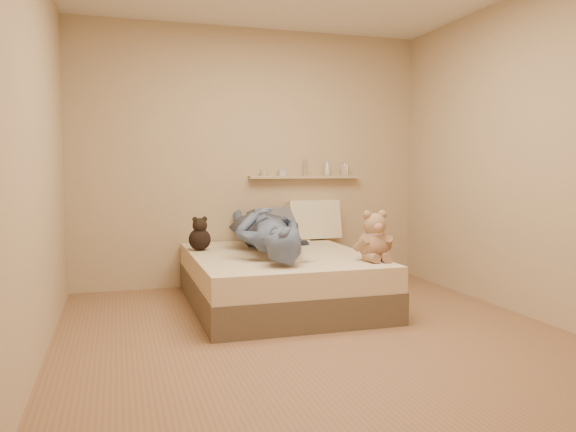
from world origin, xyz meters
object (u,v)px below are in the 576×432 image
object	(u,v)px
game_console	(303,244)
dark_plush	(200,236)
teddy_bear	(374,240)
person	(265,230)
wall_shelf	(305,177)
pillow_grey	(273,226)
pillow_cream	(314,220)
bed	(279,279)

from	to	relation	value
game_console	dark_plush	distance (m)	1.13
teddy_bear	person	xyz separation A→B (m)	(-0.73, 0.65, 0.03)
game_console	wall_shelf	world-z (taller)	wall_shelf
dark_plush	pillow_grey	distance (m)	0.83
game_console	pillow_cream	distance (m)	1.47
wall_shelf	pillow_grey	bearing A→B (deg)	-151.73
game_console	person	distance (m)	0.61
dark_plush	person	xyz separation A→B (m)	(0.53, -0.32, 0.07)
teddy_bear	game_console	bearing A→B (deg)	173.91
teddy_bear	wall_shelf	bearing A→B (deg)	93.16
game_console	pillow_grey	xyz separation A→B (m)	(0.09, 1.21, 0.02)
person	wall_shelf	xyz separation A→B (m)	(0.65, 0.84, 0.45)
game_console	pillow_grey	size ratio (longest dim) A/B	0.36
pillow_grey	person	distance (m)	0.67
game_console	wall_shelf	xyz separation A→B (m)	(0.50, 1.43, 0.50)
bed	wall_shelf	size ratio (longest dim) A/B	1.58
pillow_grey	bed	bearing A→B (deg)	-101.70
dark_plush	pillow_grey	size ratio (longest dim) A/B	0.62
bed	pillow_cream	xyz separation A→B (m)	(0.62, 0.83, 0.43)
person	wall_shelf	bearing A→B (deg)	-122.68
bed	wall_shelf	world-z (taller)	wall_shelf
pillow_cream	wall_shelf	world-z (taller)	wall_shelf
pillow_grey	wall_shelf	world-z (taller)	wall_shelf
person	wall_shelf	distance (m)	1.16
pillow_grey	dark_plush	bearing A→B (deg)	-158.32
pillow_grey	person	world-z (taller)	person
bed	person	bearing A→B (deg)	146.82
pillow_cream	bed	bearing A→B (deg)	-126.73
wall_shelf	person	bearing A→B (deg)	-127.64
bed	pillow_grey	xyz separation A→B (m)	(0.14, 0.69, 0.40)
pillow_grey	person	bearing A→B (deg)	-111.28
dark_plush	pillow_grey	bearing A→B (deg)	21.68
teddy_bear	pillow_cream	bearing A→B (deg)	90.53
bed	wall_shelf	distance (m)	1.38
dark_plush	wall_shelf	bearing A→B (deg)	24.04
teddy_bear	pillow_grey	bearing A→B (deg)	111.02
person	pillow_cream	bearing A→B (deg)	-128.32
pillow_cream	wall_shelf	bearing A→B (deg)	131.25
dark_plush	pillow_cream	xyz separation A→B (m)	(1.25, 0.45, 0.07)
dark_plush	pillow_cream	bearing A→B (deg)	19.70
bed	pillow_grey	distance (m)	0.81
game_console	pillow_grey	distance (m)	1.22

